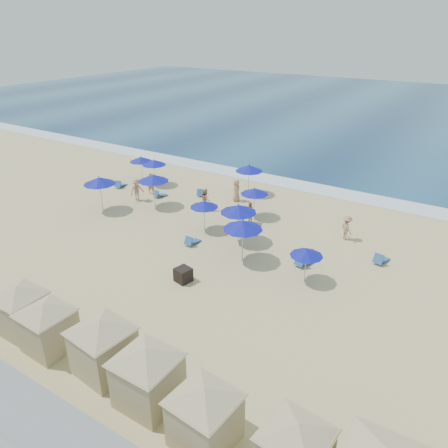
{
  "coord_description": "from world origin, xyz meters",
  "views": [
    {
      "loc": [
        13.93,
        -18.33,
        13.13
      ],
      "look_at": [
        0.31,
        3.0,
        1.29
      ],
      "focal_mm": 35.0,
      "sensor_mm": 36.0,
      "label": 1
    }
  ],
  "objects": [
    {
      "name": "ground",
      "position": [
        0.0,
        0.0,
        0.0
      ],
      "size": [
        160.0,
        160.0,
        0.0
      ],
      "primitive_type": "plane",
      "color": "#D0BE84",
      "rests_on": "ground"
    },
    {
      "name": "cabana_1",
      "position": [
        -0.62,
        -9.64,
        1.49
      ],
      "size": [
        4.15,
        4.15,
        2.6
      ],
      "color": "tan",
      "rests_on": "ground"
    },
    {
      "name": "beach_chair_5",
      "position": [
        9.62,
        5.74,
        0.24
      ],
      "size": [
        0.81,
        1.36,
        0.7
      ],
      "color": "#2A569B",
      "rests_on": "ground"
    },
    {
      "name": "beachgoer_0",
      "position": [
        -9.52,
        7.14,
        0.91
      ],
      "size": [
        0.77,
        0.64,
        1.82
      ],
      "primitive_type": "imported",
      "rotation": [
        0.0,
        0.0,
        3.5
      ],
      "color": "tan",
      "rests_on": "ground"
    },
    {
      "name": "beach_chair_4",
      "position": [
        5.85,
        3.01,
        0.25
      ],
      "size": [
        0.93,
        1.44,
        0.73
      ],
      "color": "#2A569B",
      "rests_on": "ground"
    },
    {
      "name": "umbrella_5",
      "position": [
        -1.8,
        3.81,
        1.92
      ],
      "size": [
        1.94,
        1.94,
        2.21
      ],
      "color": "#A5A8AD",
      "rests_on": "ground"
    },
    {
      "name": "umbrella_8",
      "position": [
        2.53,
        1.57,
        2.35
      ],
      "size": [
        2.38,
        2.38,
        2.71
      ],
      "color": "#A5A8AD",
      "rests_on": "ground"
    },
    {
      "name": "cabana_2",
      "position": [
        2.43,
        -9.33,
        1.61
      ],
      "size": [
        4.45,
        4.45,
        2.81
      ],
      "color": "tan",
      "rests_on": "ground"
    },
    {
      "name": "surf_line",
      "position": [
        0.0,
        15.5,
        0.04
      ],
      "size": [
        160.0,
        2.5,
        0.08
      ],
      "primitive_type": "cube",
      "color": "white",
      "rests_on": "ground"
    },
    {
      "name": "umbrella_0",
      "position": [
        -10.61,
        8.94,
        2.06
      ],
      "size": [
        2.09,
        2.09,
        2.38
      ],
      "color": "#A5A8AD",
      "rests_on": "ground"
    },
    {
      "name": "beachgoer_4",
      "position": [
        -2.72,
        9.57,
        0.89
      ],
      "size": [
        0.94,
        1.04,
        1.79
      ],
      "primitive_type": "imported",
      "rotation": [
        0.0,
        0.0,
        2.13
      ],
      "color": "tan",
      "rests_on": "ground"
    },
    {
      "name": "ocean",
      "position": [
        0.0,
        55.0,
        0.03
      ],
      "size": [
        160.0,
        80.0,
        0.06
      ],
      "primitive_type": "cube",
      "color": "navy",
      "rests_on": "ground"
    },
    {
      "name": "beach_chair_0",
      "position": [
        -12.82,
        6.85,
        0.24
      ],
      "size": [
        0.84,
        1.35,
        0.69
      ],
      "color": "#2A569B",
      "rests_on": "ground"
    },
    {
      "name": "umbrella_7",
      "position": [
        -0.01,
        7.58,
        2.01
      ],
      "size": [
        2.04,
        2.04,
        2.32
      ],
      "color": "#A5A8AD",
      "rests_on": "ground"
    },
    {
      "name": "cabana_3",
      "position": [
        5.01,
        -9.58,
        1.6
      ],
      "size": [
        4.45,
        4.45,
        2.79
      ],
      "color": "tan",
      "rests_on": "ground"
    },
    {
      "name": "umbrella_9",
      "position": [
        6.6,
        1.43,
        1.8
      ],
      "size": [
        1.82,
        1.82,
        2.08
      ],
      "color": "#A5A8AD",
      "rests_on": "ground"
    },
    {
      "name": "beach_chair_3",
      "position": [
        -1.27,
        1.59,
        0.23
      ],
      "size": [
        0.56,
        1.22,
        0.67
      ],
      "color": "#2A569B",
      "rests_on": "ground"
    },
    {
      "name": "umbrella_2",
      "position": [
        -12.36,
        9.17,
        2.0
      ],
      "size": [
        2.03,
        2.03,
        2.31
      ],
      "color": "#A5A8AD",
      "rests_on": "ground"
    },
    {
      "name": "umbrella_4",
      "position": [
        -2.63,
        11.42,
        2.25
      ],
      "size": [
        2.28,
        2.28,
        2.59
      ],
      "color": "#A5A8AD",
      "rests_on": "ground"
    },
    {
      "name": "umbrella_3",
      "position": [
        -7.45,
        5.21,
        2.33
      ],
      "size": [
        2.36,
        2.36,
        2.68
      ],
      "color": "#A5A8AD",
      "rests_on": "ground"
    },
    {
      "name": "beachgoer_3",
      "position": [
        6.88,
        7.65,
        0.84
      ],
      "size": [
        1.21,
        1.19,
        1.67
      ],
      "primitive_type": "imported",
      "rotation": [
        0.0,
        0.0,
        2.39
      ],
      "color": "tan",
      "rests_on": "ground"
    },
    {
      "name": "cabana_5",
      "position": [
        10.84,
        -9.43,
        1.47
      ],
      "size": [
        4.07,
        4.07,
        2.56
      ],
      "color": "tan",
      "rests_on": "ground"
    },
    {
      "name": "cabana_4",
      "position": [
        7.76,
        -9.86,
        1.52
      ],
      "size": [
        4.23,
        4.23,
        2.66
      ],
      "color": "tan",
      "rests_on": "ground"
    },
    {
      "name": "beach_chair_1",
      "position": [
        -8.44,
        6.91,
        0.22
      ],
      "size": [
        0.83,
        1.25,
        0.63
      ],
      "color": "#2A569B",
      "rests_on": "ground"
    },
    {
      "name": "umbrella_6",
      "position": [
        1.04,
        3.56,
        2.32
      ],
      "size": [
        2.35,
        2.35,
        2.68
      ],
      "color": "#A5A8AD",
      "rests_on": "ground"
    },
    {
      "name": "beachgoer_5",
      "position": [
        -9.42,
        5.37,
        0.91
      ],
      "size": [
        0.98,
        1.32,
        1.83
      ],
      "primitive_type": "imported",
      "rotation": [
        0.0,
        0.0,
        1.29
      ],
      "color": "tan",
      "rests_on": "ground"
    },
    {
      "name": "cabana_0",
      "position": [
        -2.7,
        -9.5,
        1.51
      ],
      "size": [
        4.2,
        4.2,
        2.64
      ],
      "color": "tan",
      "rests_on": "ground"
    },
    {
      "name": "beachgoer_2",
      "position": [
        0.26,
        6.48,
        0.81
      ],
      "size": [
        1.02,
        0.77,
        1.61
      ],
      "primitive_type": "imported",
      "rotation": [
        0.0,
        0.0,
        5.83
      ],
      "color": "tan",
      "rests_on": "ground"
    },
    {
      "name": "beachgoer_1",
      "position": [
        -3.71,
        6.71,
        0.86
      ],
      "size": [
        1.05,
        1.05,
        1.72
      ],
      "primitive_type": "imported",
      "rotation": [
        0.0,
        0.0,
        2.34
      ],
      "color": "tan",
      "rests_on": "ground"
    },
    {
      "name": "trash_bin",
      "position": [
        0.95,
        -2.18,
        0.4
      ],
      "size": [
        0.96,
        0.96,
        0.8
      ],
      "primitive_type": "cube",
      "rotation": [
        0.0,
        0.0,
        -0.23
      ],
      "color": "black",
      "rests_on": "ground"
    },
    {
      "name": "beach_chair_2",
      "position": [
        -5.75,
        9.02,
        0.23
      ],
      "size": [
        0.91,
        1.34,
        0.68
      ],
      "color": "#2A569B",
      "rests_on": "ground"
    },
    {
      "name": "umbrella_1",
      "position": [
        -10.29,
        2.46,
        2.38
      ],
      "size": [
        2.41,
        2.41,
        2.75
      ],
      "color": "#A5A8AD",
      "rests_on": "ground"
    }
  ]
}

